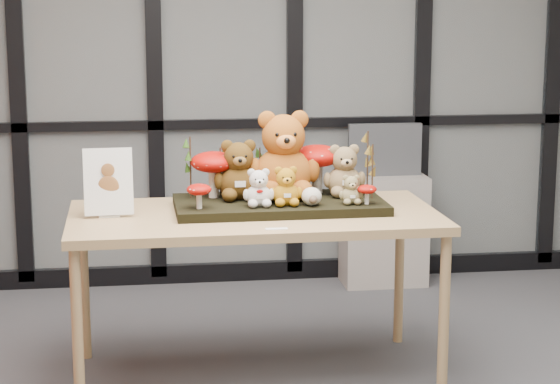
{
  "coord_description": "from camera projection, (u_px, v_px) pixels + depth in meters",
  "views": [
    {
      "loc": [
        -0.54,
        -4.02,
        1.88
      ],
      "look_at": [
        0.11,
        0.7,
        0.94
      ],
      "focal_mm": 65.0,
      "sensor_mm": 36.0,
      "label": 1
    }
  ],
  "objects": [
    {
      "name": "mushroom_back_left",
      "position": [
        214.0,
        172.0,
        5.02
      ],
      "size": [
        0.23,
        0.23,
        0.25
      ],
      "primitive_type": null,
      "color": "#9A0A04",
      "rests_on": "diorama_tray"
    },
    {
      "name": "bear_brown_medium",
      "position": [
        239.0,
        166.0,
        4.98
      ],
      "size": [
        0.25,
        0.23,
        0.32
      ],
      "primitive_type": null,
      "rotation": [
        0.0,
        0.0,
        0.01
      ],
      "color": "#4C320F",
      "rests_on": "diorama_tray"
    },
    {
      "name": "display_table",
      "position": [
        254.0,
        226.0,
        4.91
      ],
      "size": [
        1.79,
        0.91,
        0.83
      ],
      "rotation": [
        0.0,
        0.0,
        0.01
      ],
      "color": "#A18457",
      "rests_on": "floor"
    },
    {
      "name": "room_shell",
      "position": [
        276.0,
        44.0,
        4.02
      ],
      "size": [
        5.0,
        5.0,
        5.0
      ],
      "color": "beige",
      "rests_on": "floor"
    },
    {
      "name": "mushroom_front_right",
      "position": [
        367.0,
        194.0,
        4.87
      ],
      "size": [
        0.09,
        0.09,
        0.1
      ],
      "primitive_type": null,
      "color": "#9A0A04",
      "rests_on": "diorama_tray"
    },
    {
      "name": "sprig_green_far_left",
      "position": [
        190.0,
        167.0,
        5.01
      ],
      "size": [
        0.05,
        0.05,
        0.31
      ],
      "primitive_type": null,
      "color": "black",
      "rests_on": "diorama_tray"
    },
    {
      "name": "bear_tan_back",
      "position": [
        344.0,
        167.0,
        5.07
      ],
      "size": [
        0.22,
        0.2,
        0.28
      ],
      "primitive_type": null,
      "rotation": [
        0.0,
        0.0,
        0.01
      ],
      "color": "olive",
      "rests_on": "diorama_tray"
    },
    {
      "name": "bear_beige_small",
      "position": [
        351.0,
        188.0,
        4.87
      ],
      "size": [
        0.12,
        0.11,
        0.16
      ],
      "primitive_type": null,
      "rotation": [
        0.0,
        0.0,
        0.01
      ],
      "color": "#8F8152",
      "rests_on": "diorama_tray"
    },
    {
      "name": "sign_holder",
      "position": [
        108.0,
        185.0,
        4.78
      ],
      "size": [
        0.23,
        0.08,
        0.33
      ],
      "rotation": [
        0.0,
        0.0,
        0.05
      ],
      "color": "silver",
      "rests_on": "display_table"
    },
    {
      "name": "bear_white_bow",
      "position": [
        259.0,
        185.0,
        4.82
      ],
      "size": [
        0.15,
        0.14,
        0.2
      ],
      "primitive_type": null,
      "rotation": [
        0.0,
        0.0,
        0.01
      ],
      "color": "white",
      "rests_on": "diorama_tray"
    },
    {
      "name": "mushroom_back_right",
      "position": [
        317.0,
        167.0,
        5.13
      ],
      "size": [
        0.24,
        0.24,
        0.27
      ],
      "primitive_type": null,
      "color": "#9A0A04",
      "rests_on": "diorama_tray"
    },
    {
      "name": "monitor",
      "position": [
        385.0,
        150.0,
        6.53
      ],
      "size": [
        0.48,
        0.05,
        0.34
      ],
      "color": "#484B50",
      "rests_on": "cabinet"
    },
    {
      "name": "label_card",
      "position": [
        276.0,
        229.0,
        4.56
      ],
      "size": [
        0.1,
        0.03,
        0.0
      ],
      "primitive_type": "cube",
      "color": "white",
      "rests_on": "display_table"
    },
    {
      "name": "sprig_dry_far_right",
      "position": [
        368.0,
        162.0,
        5.12
      ],
      "size": [
        0.05,
        0.05,
        0.32
      ],
      "primitive_type": null,
      "color": "brown",
      "rests_on": "diorama_tray"
    },
    {
      "name": "sprig_green_centre",
      "position": [
        260.0,
        170.0,
        5.13
      ],
      "size": [
        0.05,
        0.05,
        0.23
      ],
      "primitive_type": null,
      "color": "black",
      "rests_on": "diorama_tray"
    },
    {
      "name": "mushroom_front_left",
      "position": [
        199.0,
        195.0,
        4.77
      ],
      "size": [
        0.12,
        0.12,
        0.13
      ],
      "primitive_type": null,
      "color": "#9A0A04",
      "rests_on": "diorama_tray"
    },
    {
      "name": "sprig_green_mid_left",
      "position": [
        220.0,
        171.0,
        5.09
      ],
      "size": [
        0.05,
        0.05,
        0.24
      ],
      "primitive_type": null,
      "color": "black",
      "rests_on": "diorama_tray"
    },
    {
      "name": "diorama_tray",
      "position": [
        280.0,
        205.0,
        4.98
      ],
      "size": [
        1.03,
        0.53,
        0.04
      ],
      "primitive_type": "cube",
      "rotation": [
        0.0,
        0.0,
        0.01
      ],
      "color": "black",
      "rests_on": "display_table"
    },
    {
      "name": "glass_partition",
      "position": [
        225.0,
        67.0,
        6.47
      ],
      "size": [
        4.9,
        0.06,
        2.78
      ],
      "color": "#2D383F",
      "rests_on": "floor"
    },
    {
      "name": "plush_cream_hedgehog",
      "position": [
        312.0,
        195.0,
        4.84
      ],
      "size": [
        0.07,
        0.07,
        0.1
      ],
      "primitive_type": null,
      "rotation": [
        0.0,
        0.0,
        0.01
      ],
      "color": "beige",
      "rests_on": "diorama_tray"
    },
    {
      "name": "bear_pooh_yellow",
      "position": [
        283.0,
        150.0,
        5.02
      ],
      "size": [
        0.37,
        0.33,
        0.47
      ],
      "primitive_type": null,
      "rotation": [
        0.0,
        0.0,
        0.01
      ],
      "color": "#A35216",
      "rests_on": "diorama_tray"
    },
    {
      "name": "bear_small_yellow",
      "position": [
        286.0,
        184.0,
        4.84
      ],
      "size": [
        0.16,
        0.15,
        0.21
      ],
      "primitive_type": null,
      "rotation": [
        0.0,
        0.0,
        0.01
      ],
      "color": "#B67812",
      "rests_on": "diorama_tray"
    },
    {
      "name": "cabinet",
      "position": [
        384.0,
        230.0,
        6.62
      ],
      "size": [
        0.54,
        0.31,
        0.72
      ],
      "primitive_type": "cube",
      "color": "gray",
      "rests_on": "floor"
    },
    {
      "name": "sprig_dry_mid_right",
      "position": [
        372.0,
        171.0,
        4.99
      ],
      "size": [
        0.05,
        0.05,
        0.27
      ],
      "primitive_type": null,
      "color": "brown",
      "rests_on": "diorama_tray"
    }
  ]
}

